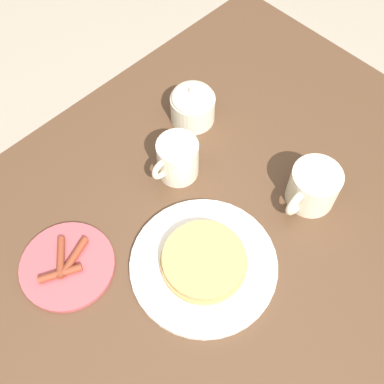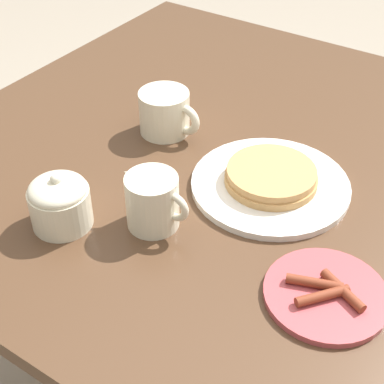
{
  "view_description": "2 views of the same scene",
  "coord_description": "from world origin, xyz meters",
  "px_view_note": "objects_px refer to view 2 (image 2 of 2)",
  "views": [
    {
      "loc": [
        0.3,
        0.17,
        1.55
      ],
      "look_at": [
        -0.04,
        -0.17,
        0.76
      ],
      "focal_mm": 45.0,
      "sensor_mm": 36.0,
      "label": 1
    },
    {
      "loc": [
        0.37,
        -0.78,
        1.35
      ],
      "look_at": [
        -0.04,
        -0.17,
        0.76
      ],
      "focal_mm": 55.0,
      "sensor_mm": 36.0,
      "label": 2
    }
  ],
  "objects_px": {
    "side_plate_bacon": "(326,294)",
    "pancake_plate": "(271,181)",
    "creamer_pitcher": "(152,200)",
    "coffee_mug": "(166,112)",
    "sugar_bowl": "(60,202)"
  },
  "relations": [
    {
      "from": "pancake_plate",
      "to": "creamer_pitcher",
      "type": "bearing_deg",
      "value": -121.48
    },
    {
      "from": "coffee_mug",
      "to": "pancake_plate",
      "type": "bearing_deg",
      "value": -10.22
    },
    {
      "from": "coffee_mug",
      "to": "sugar_bowl",
      "type": "height_order",
      "value": "sugar_bowl"
    },
    {
      "from": "side_plate_bacon",
      "to": "pancake_plate",
      "type": "bearing_deg",
      "value": 135.59
    },
    {
      "from": "coffee_mug",
      "to": "creamer_pitcher",
      "type": "xyz_separation_m",
      "value": [
        0.14,
        -0.23,
        0.0
      ]
    },
    {
      "from": "pancake_plate",
      "to": "sugar_bowl",
      "type": "bearing_deg",
      "value": -131.42
    },
    {
      "from": "creamer_pitcher",
      "to": "sugar_bowl",
      "type": "relative_size",
      "value": 1.3
    },
    {
      "from": "coffee_mug",
      "to": "side_plate_bacon",
      "type": "bearing_deg",
      "value": -27.14
    },
    {
      "from": "pancake_plate",
      "to": "side_plate_bacon",
      "type": "height_order",
      "value": "pancake_plate"
    },
    {
      "from": "side_plate_bacon",
      "to": "creamer_pitcher",
      "type": "xyz_separation_m",
      "value": [
        -0.29,
        -0.01,
        0.04
      ]
    },
    {
      "from": "pancake_plate",
      "to": "coffee_mug",
      "type": "xyz_separation_m",
      "value": [
        -0.25,
        0.04,
        0.03
      ]
    },
    {
      "from": "side_plate_bacon",
      "to": "creamer_pitcher",
      "type": "bearing_deg",
      "value": -178.27
    },
    {
      "from": "side_plate_bacon",
      "to": "coffee_mug",
      "type": "height_order",
      "value": "coffee_mug"
    },
    {
      "from": "pancake_plate",
      "to": "coffee_mug",
      "type": "relative_size",
      "value": 2.12
    },
    {
      "from": "pancake_plate",
      "to": "creamer_pitcher",
      "type": "xyz_separation_m",
      "value": [
        -0.11,
        -0.18,
        0.03
      ]
    }
  ]
}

